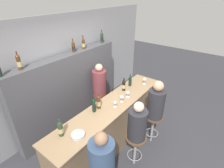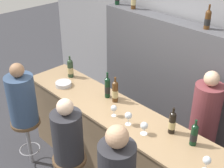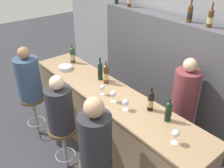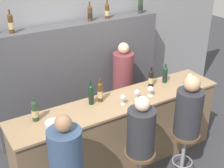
% 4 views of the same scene
% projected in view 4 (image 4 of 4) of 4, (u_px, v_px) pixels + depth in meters
% --- Properties ---
extents(wall_back, '(6.40, 0.05, 2.60)m').
position_uv_depth(wall_back, '(73.00, 50.00, 5.12)').
color(wall_back, gray).
rests_on(wall_back, ground_plane).
extents(bar_counter, '(3.01, 0.61, 1.04)m').
position_uv_depth(bar_counter, '(120.00, 133.00, 4.36)').
color(bar_counter, brown).
rests_on(bar_counter, ground_plane).
extents(back_bar_cabinet, '(2.82, 0.28, 1.80)m').
position_uv_depth(back_bar_cabinet, '(80.00, 77.00, 5.13)').
color(back_bar_cabinet, '#4C4C51').
rests_on(back_bar_cabinet, ground_plane).
extents(wine_bottle_counter_0, '(0.08, 0.08, 0.31)m').
position_uv_depth(wine_bottle_counter_0, '(35.00, 111.00, 3.65)').
color(wine_bottle_counter_0, '#233823').
rests_on(wine_bottle_counter_0, bar_counter).
extents(wine_bottle_counter_1, '(0.07, 0.07, 0.34)m').
position_uv_depth(wine_bottle_counter_1, '(91.00, 94.00, 4.00)').
color(wine_bottle_counter_1, black).
rests_on(wine_bottle_counter_1, bar_counter).
extents(wine_bottle_counter_2, '(0.07, 0.07, 0.33)m').
position_uv_depth(wine_bottle_counter_2, '(100.00, 92.00, 4.06)').
color(wine_bottle_counter_2, '#4C2D14').
rests_on(wine_bottle_counter_2, bar_counter).
extents(wine_bottle_counter_3, '(0.07, 0.07, 0.30)m').
position_uv_depth(wine_bottle_counter_3, '(151.00, 78.00, 4.46)').
color(wine_bottle_counter_3, black).
rests_on(wine_bottle_counter_3, bar_counter).
extents(wine_bottle_counter_4, '(0.07, 0.07, 0.29)m').
position_uv_depth(wine_bottle_counter_4, '(165.00, 75.00, 4.58)').
color(wine_bottle_counter_4, black).
rests_on(wine_bottle_counter_4, bar_counter).
extents(wine_bottle_backbar_1, '(0.07, 0.07, 0.32)m').
position_uv_depth(wine_bottle_backbar_1, '(11.00, 23.00, 4.20)').
color(wine_bottle_backbar_1, '#4C2D14').
rests_on(wine_bottle_backbar_1, back_bar_cabinet).
extents(wine_bottle_backbar_2, '(0.07, 0.07, 0.30)m').
position_uv_depth(wine_bottle_backbar_2, '(90.00, 13.00, 4.78)').
color(wine_bottle_backbar_2, '#4C2D14').
rests_on(wine_bottle_backbar_2, back_bar_cabinet).
extents(wine_bottle_backbar_3, '(0.07, 0.07, 0.31)m').
position_uv_depth(wine_bottle_backbar_3, '(107.00, 11.00, 4.92)').
color(wine_bottle_backbar_3, '#4C2D14').
rests_on(wine_bottle_backbar_3, back_bar_cabinet).
extents(wine_bottle_backbar_4, '(0.08, 0.08, 0.32)m').
position_uv_depth(wine_bottle_backbar_4, '(141.00, 5.00, 5.22)').
color(wine_bottle_backbar_4, '#233823').
rests_on(wine_bottle_backbar_4, back_bar_cabinet).
extents(wine_glass_0, '(0.07, 0.07, 0.14)m').
position_uv_depth(wine_glass_0, '(123.00, 98.00, 4.00)').
color(wine_glass_0, silver).
rests_on(wine_glass_0, bar_counter).
extents(wine_glass_1, '(0.08, 0.08, 0.15)m').
position_uv_depth(wine_glass_1, '(137.00, 93.00, 4.10)').
color(wine_glass_1, silver).
rests_on(wine_glass_1, bar_counter).
extents(wine_glass_2, '(0.08, 0.08, 0.14)m').
position_uv_depth(wine_glass_2, '(150.00, 89.00, 4.21)').
color(wine_glass_2, silver).
rests_on(wine_glass_2, bar_counter).
extents(wine_glass_3, '(0.08, 0.08, 0.16)m').
position_uv_depth(wine_glass_3, '(190.00, 76.00, 4.54)').
color(wine_glass_3, silver).
rests_on(wine_glass_3, bar_counter).
extents(metal_bowl, '(0.21, 0.21, 0.05)m').
position_uv_depth(metal_bowl, '(54.00, 124.00, 3.59)').
color(metal_bowl, '#B7B7BC').
rests_on(metal_bowl, bar_counter).
extents(guest_seated_left, '(0.35, 0.35, 0.82)m').
position_uv_depth(guest_seated_left, '(66.00, 155.00, 3.12)').
color(guest_seated_left, '#334766').
rests_on(guest_seated_left, bar_stool_left).
extents(bar_stool_middle, '(0.38, 0.38, 0.69)m').
position_uv_depth(bar_stool_middle, '(139.00, 162.00, 3.78)').
color(bar_stool_middle, gray).
rests_on(bar_stool_middle, ground_plane).
extents(guest_seated_middle, '(0.33, 0.33, 0.75)m').
position_uv_depth(guest_seated_middle, '(141.00, 130.00, 3.58)').
color(guest_seated_middle, '#28282D').
rests_on(guest_seated_middle, bar_stool_middle).
extents(bar_stool_right, '(0.38, 0.38, 0.69)m').
position_uv_depth(bar_stool_right, '(185.00, 142.00, 4.13)').
color(bar_stool_right, gray).
rests_on(bar_stool_right, ground_plane).
extents(guest_seated_right, '(0.34, 0.34, 0.82)m').
position_uv_depth(guest_seated_right, '(189.00, 110.00, 3.91)').
color(guest_seated_right, '#28282D').
rests_on(guest_seated_right, bar_stool_right).
extents(bartender, '(0.34, 0.34, 1.50)m').
position_uv_depth(bartender, '(123.00, 89.00, 5.21)').
color(bartender, brown).
rests_on(bartender, ground_plane).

